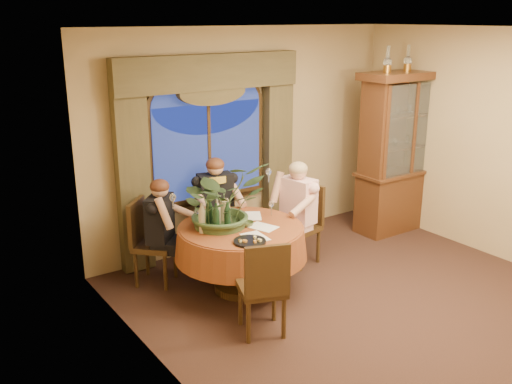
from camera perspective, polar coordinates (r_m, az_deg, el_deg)
floor at (r=6.12m, az=12.44°, el=-11.64°), size 5.00×5.00×0.00m
wall_back at (r=7.44m, az=-1.02°, el=5.48°), size 4.50×0.00×4.50m
ceiling at (r=5.39m, az=14.42°, el=15.49°), size 5.00×5.00×0.00m
window at (r=7.10m, az=-4.74°, el=4.01°), size 1.62×0.10×1.32m
arched_transom at (r=6.96m, az=-4.90°, el=10.27°), size 1.60×0.06×0.44m
drapery_left at (r=6.64m, az=-12.20°, el=1.69°), size 0.38×0.14×2.32m
drapery_right at (r=7.64m, az=2.18°, el=4.08°), size 0.38×0.14×2.32m
swag_valance at (r=6.87m, az=-4.60°, el=11.87°), size 2.45×0.16×0.42m
dining_table at (r=6.28m, az=-1.51°, el=-6.64°), size 1.83×1.83×0.75m
china_cabinet at (r=8.15m, az=14.28°, el=3.86°), size 1.37×0.54×2.21m
oil_lamp_left at (r=7.68m, az=13.05°, el=12.80°), size 0.11×0.11×0.34m
oil_lamp_center at (r=7.97m, az=14.97°, el=12.81°), size 0.11×0.11×0.34m
oil_lamp_right at (r=8.26m, az=16.75°, el=12.81°), size 0.11×0.11×0.34m
chair_right at (r=6.93m, az=4.34°, el=-3.40°), size 0.50×0.50×0.96m
chair_back_right at (r=7.08m, az=-3.42°, el=-2.92°), size 0.53×0.53×0.96m
chair_back at (r=6.50m, az=-10.08°, el=-5.05°), size 0.59×0.59×0.96m
chair_front_left at (r=5.44m, az=0.59°, el=-9.38°), size 0.54×0.54×0.96m
person_pink at (r=6.82m, az=4.24°, el=-2.21°), size 0.51×0.54×1.30m
person_back at (r=6.41m, az=-9.54°, el=-4.02°), size 0.60×0.60×1.24m
person_scarf at (r=6.99m, az=-4.07°, el=-1.71°), size 0.55×0.53×1.31m
stoneware_vase at (r=6.16m, az=-3.13°, el=-2.05°), size 0.14×0.14×0.27m
centerpiece_plant at (r=6.00m, az=-3.47°, el=2.10°), size 0.93×1.03×0.81m
olive_bowl at (r=6.14m, az=-0.90°, el=-3.20°), size 0.15×0.15×0.05m
cheese_platter at (r=5.70m, az=-0.63°, el=-4.97°), size 0.33×0.33×0.02m
wine_bottle_0 at (r=5.92m, az=-5.42°, el=-2.59°), size 0.07×0.07×0.33m
wine_bottle_1 at (r=6.07m, az=-4.68°, el=-2.08°), size 0.07×0.07×0.33m
wine_bottle_2 at (r=5.93m, az=-2.87°, el=-2.51°), size 0.07×0.07×0.33m
wine_bottle_3 at (r=5.89m, az=-4.01°, el=-2.68°), size 0.07×0.07×0.33m
wine_bottle_4 at (r=6.00m, az=-3.90°, el=-2.27°), size 0.07×0.07×0.33m
tasting_paper_0 at (r=6.10m, az=0.67°, el=-3.51°), size 0.30×0.35×0.00m
tasting_paper_1 at (r=6.43m, az=-0.45°, el=-2.41°), size 0.33×0.37×0.00m
tasting_paper_2 at (r=5.83m, az=-0.10°, el=-4.52°), size 0.24×0.32×0.00m
wine_glass_person_pink at (r=6.43m, az=1.54°, el=-1.61°), size 0.07×0.07×0.18m
wine_glass_person_back at (r=6.21m, az=-5.90°, el=-2.38°), size 0.07×0.07×0.18m
wine_glass_person_scarf at (r=6.54m, az=-2.97°, el=-1.31°), size 0.07×0.07×0.18m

